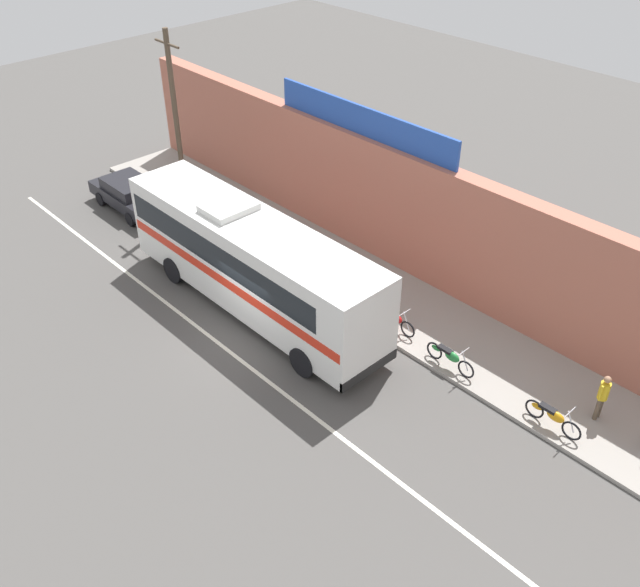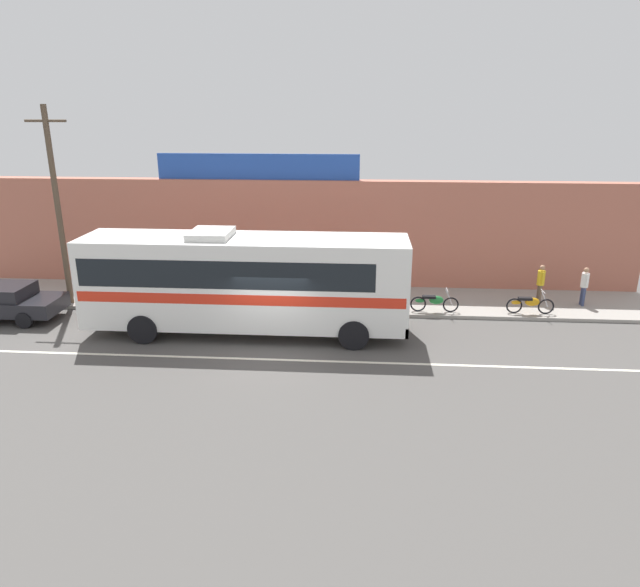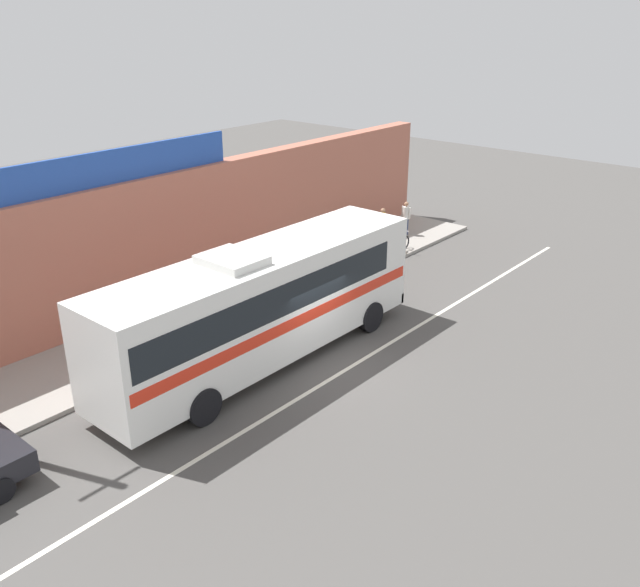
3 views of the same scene
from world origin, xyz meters
TOP-DOWN VIEW (x-y plane):
  - ground_plane at (0.00, 0.00)m, footprint 70.00×70.00m
  - sidewalk_slab at (0.00, 5.20)m, footprint 30.00×3.60m
  - storefront_facade at (0.00, 7.35)m, footprint 30.00×0.70m
  - storefront_billboard at (-1.59, 7.35)m, footprint 8.83×0.12m
  - road_center_stripe at (0.00, -0.80)m, footprint 30.00×0.14m
  - intercity_bus at (-1.18, 1.41)m, footprint 11.41×2.60m
  - parked_car at (-10.75, 2.15)m, footprint 4.40×1.91m
  - utility_pole at (-8.94, 3.85)m, footprint 1.60×0.22m
  - motorcycle_red at (3.27, 4.00)m, footprint 1.85×0.56m
  - motorcycle_black at (9.54, 3.85)m, footprint 1.83×0.56m
  - motorcycle_orange at (5.85, 3.79)m, footprint 1.89×0.56m
  - pedestrian_by_curb at (10.28, 5.17)m, footprint 0.30×0.48m
  - pedestrian_near_shop at (11.97, 5.04)m, footprint 0.30×0.48m

SIDE VIEW (x-z plane):
  - ground_plane at x=0.00m, z-range 0.00..0.00m
  - road_center_stripe at x=0.00m, z-range 0.00..0.01m
  - sidewalk_slab at x=0.00m, z-range 0.00..0.14m
  - motorcycle_red at x=3.27m, z-range 0.09..1.04m
  - motorcycle_black at x=9.54m, z-range 0.09..1.04m
  - motorcycle_orange at x=5.85m, z-range 0.09..1.04m
  - parked_car at x=-10.75m, z-range 0.05..1.42m
  - pedestrian_near_shop at x=11.97m, z-range 0.26..1.85m
  - pedestrian_by_curb at x=10.28m, z-range 0.27..1.88m
  - intercity_bus at x=-1.18m, z-range 0.17..3.96m
  - storefront_facade at x=0.00m, z-range 0.00..4.80m
  - utility_pole at x=-8.94m, z-range 0.27..8.07m
  - storefront_billboard at x=-1.59m, z-range 4.80..5.90m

